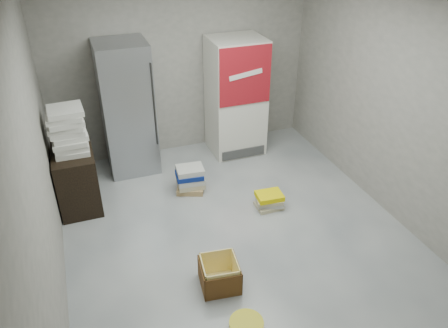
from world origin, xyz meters
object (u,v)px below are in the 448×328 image
steel_fridge (127,109)px  wood_shelf (77,178)px  cardboard_box (220,275)px  coke_cooler (236,97)px  phonebook_stack_main (190,179)px

steel_fridge → wood_shelf: size_ratio=2.37×
steel_fridge → cardboard_box: bearing=-81.2°
coke_cooler → phonebook_stack_main: 1.56m
wood_shelf → coke_cooler: bearing=16.3°
coke_cooler → steel_fridge: bearing=179.8°
wood_shelf → cardboard_box: (1.25, -1.99, -0.27)m
cardboard_box → wood_shelf: bearing=129.0°
coke_cooler → cardboard_box: (-1.23, -2.71, -0.77)m
steel_fridge → phonebook_stack_main: steel_fridge is taller
steel_fridge → wood_shelf: 1.23m
coke_cooler → phonebook_stack_main: bearing=-137.9°
phonebook_stack_main → cardboard_box: size_ratio=1.01×
wood_shelf → phonebook_stack_main: size_ratio=1.82×
steel_fridge → coke_cooler: 1.65m
coke_cooler → wood_shelf: size_ratio=2.25×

